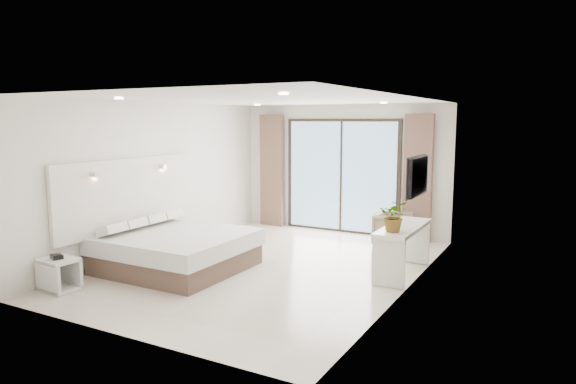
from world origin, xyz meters
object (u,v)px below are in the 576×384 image
at_px(armchair, 393,228).
at_px(nightstand, 59,274).
at_px(bed, 176,250).
at_px(console_desk, 403,239).

bearing_deg(armchair, nightstand, 136.79).
xyz_separation_m(nightstand, armchair, (3.34, 4.80, 0.12)).
xyz_separation_m(bed, nightstand, (-0.74, -1.61, -0.08)).
bearing_deg(armchair, console_desk, -166.70).
bearing_deg(armchair, bed, 132.46).
relative_size(bed, armchair, 3.05).
height_order(console_desk, armchair, console_desk).
bearing_deg(bed, console_desk, 23.80).
height_order(nightstand, console_desk, console_desk).
distance_m(nightstand, armchair, 5.85).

